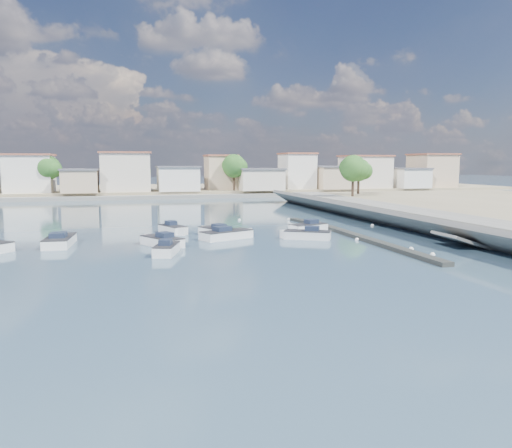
{
  "coord_description": "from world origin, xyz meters",
  "views": [
    {
      "loc": [
        -15.09,
        -33.22,
        7.37
      ],
      "look_at": [
        -2.73,
        13.97,
        1.4
      ],
      "focal_mm": 35.0,
      "sensor_mm": 36.0,
      "label": 1
    }
  ],
  "objects": [
    {
      "name": "ground",
      "position": [
        0.0,
        40.0,
        0.0
      ],
      "size": [
        400.0,
        400.0,
        0.0
      ],
      "primitive_type": "plane",
      "color": "#2D485B",
      "rests_on": "ground"
    },
    {
      "name": "seawall_walkway",
      "position": [
        18.5,
        13.0,
        0.9
      ],
      "size": [
        5.0,
        90.0,
        1.8
      ],
      "primitive_type": "cube",
      "color": "slate",
      "rests_on": "ground"
    },
    {
      "name": "breakwater",
      "position": [
        6.9,
        12.69,
        0.17
      ],
      "size": [
        2.0,
        31.02,
        0.35
      ],
      "color": "black",
      "rests_on": "ground"
    },
    {
      "name": "far_shore_land",
      "position": [
        0.0,
        92.0,
        0.7
      ],
      "size": [
        160.0,
        40.0,
        1.4
      ],
      "primitive_type": "cube",
      "color": "gray",
      "rests_on": "ground"
    },
    {
      "name": "far_shore_quay",
      "position": [
        0.0,
        71.0,
        0.4
      ],
      "size": [
        160.0,
        2.5,
        0.8
      ],
      "primitive_type": "cube",
      "color": "slate",
      "rests_on": "ground"
    },
    {
      "name": "far_town",
      "position": [
        10.71,
        76.92,
        4.93
      ],
      "size": [
        113.01,
        12.8,
        8.35
      ],
      "color": "beige",
      "rests_on": "far_shore_land"
    },
    {
      "name": "shore_trees",
      "position": [
        8.34,
        68.11,
        6.22
      ],
      "size": [
        74.56,
        38.32,
        7.92
      ],
      "color": "#38281E",
      "rests_on": "ground"
    },
    {
      "name": "motorboat_a",
      "position": [
        -12.19,
        11.71,
        0.38
      ],
      "size": [
        3.8,
        4.84,
        1.48
      ],
      "color": "white",
      "rests_on": "ground"
    },
    {
      "name": "motorboat_b",
      "position": [
        -11.94,
        7.46,
        0.38
      ],
      "size": [
        2.57,
        4.3,
        1.48
      ],
      "color": "white",
      "rests_on": "ground"
    },
    {
      "name": "motorboat_c",
      "position": [
        1.77,
        12.19,
        0.38
      ],
      "size": [
        4.78,
        3.62,
        1.48
      ],
      "color": "white",
      "rests_on": "ground"
    },
    {
      "name": "motorboat_d",
      "position": [
        3.77,
        17.16,
        0.38
      ],
      "size": [
        4.79,
        3.08,
        1.48
      ],
      "color": "white",
      "rests_on": "ground"
    },
    {
      "name": "motorboat_e",
      "position": [
        -20.93,
        14.3,
        0.38
      ],
      "size": [
        2.49,
        6.08,
        1.48
      ],
      "color": "white",
      "rests_on": "ground"
    },
    {
      "name": "motorboat_f",
      "position": [
        -6.35,
        16.61,
        0.38
      ],
      "size": [
        3.37,
        4.76,
        1.48
      ],
      "color": "white",
      "rests_on": "ground"
    },
    {
      "name": "motorboat_g",
      "position": [
        -10.29,
        19.42,
        0.38
      ],
      "size": [
        2.9,
        4.37,
        1.48
      ],
      "color": "white",
      "rests_on": "ground"
    },
    {
      "name": "motorboat_h",
      "position": [
        -5.4,
        14.28,
        0.38
      ],
      "size": [
        5.66,
        3.94,
        1.48
      ],
      "color": "white",
      "rests_on": "ground"
    },
    {
      "name": "mooring_buoys",
      "position": [
        6.79,
        15.41,
        0.05
      ],
      "size": [
        14.38,
        28.23,
        0.41
      ],
      "color": "white",
      "rests_on": "ground"
    }
  ]
}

